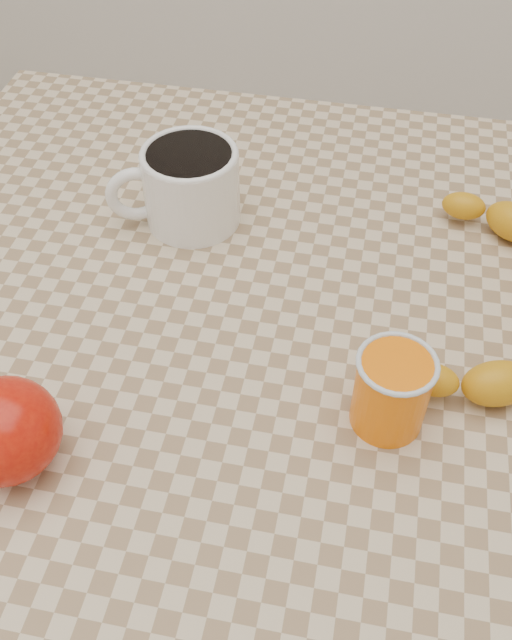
% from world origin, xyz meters
% --- Properties ---
extents(ground, '(3.00, 3.00, 0.00)m').
position_xyz_m(ground, '(0.00, 0.00, 0.00)').
color(ground, tan).
rests_on(ground, ground).
extents(table, '(0.80, 0.80, 0.75)m').
position_xyz_m(table, '(0.00, 0.00, 0.66)').
color(table, beige).
rests_on(table, ground).
extents(coffee_mug, '(0.14, 0.12, 0.08)m').
position_xyz_m(coffee_mug, '(-0.10, 0.14, 0.79)').
color(coffee_mug, white).
rests_on(coffee_mug, table).
extents(orange_juice_glass, '(0.06, 0.06, 0.07)m').
position_xyz_m(orange_juice_glass, '(0.12, -0.07, 0.79)').
color(orange_juice_glass, orange).
rests_on(orange_juice_glass, table).
extents(apple, '(0.09, 0.09, 0.08)m').
position_xyz_m(apple, '(-0.15, -0.16, 0.79)').
color(apple, '#A70C05').
rests_on(apple, table).
extents(banana, '(0.38, 0.42, 0.05)m').
position_xyz_m(banana, '(0.21, 0.07, 0.77)').
color(banana, orange).
rests_on(banana, table).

